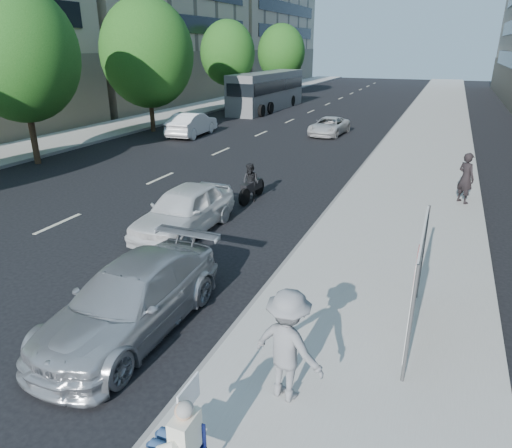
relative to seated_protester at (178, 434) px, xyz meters
The scene contains 17 objects.
ground 5.34m from the seated_protester, 115.74° to the left, with size 160.00×160.00×0.00m, color black.
near_sidewalk 24.82m from the seated_protester, 86.04° to the left, with size 5.00×120.00×0.15m, color #A9A69E.
far_sidewalk 31.23m from the seated_protester, 127.57° to the left, with size 4.50×120.00×0.15m, color #A9A69E.
tree_far_b 20.89m from the seated_protester, 141.44° to the left, with size 5.40×5.40×8.24m.
tree_far_c 28.11m from the seated_protester, 125.10° to the left, with size 6.00×6.00×8.47m.
tree_far_d 38.46m from the seated_protester, 114.71° to the left, with size 4.80×4.80×7.65m.
tree_far_e 51.45m from the seated_protester, 108.16° to the left, with size 5.40×5.40×7.89m.
seated_protester is the anchor object (origin of this frame).
jogger 2.14m from the seated_protester, 68.12° to the left, with size 1.24×0.71×1.91m, color slate.
pedestrian_woman 14.20m from the seated_protester, 75.69° to the left, with size 0.67×0.44×1.83m, color black.
protest_banner 5.20m from the seated_protester, 61.22° to the left, with size 0.08×3.06×2.20m.
parked_sedan 3.92m from the seated_protester, 135.43° to the left, with size 1.96×4.82×1.40m, color #AEB0B5.
white_sedan_near 9.00m from the seated_protester, 120.36° to the left, with size 1.73×4.29×1.46m, color white.
white_sedan_mid 25.63m from the seated_protester, 119.56° to the left, with size 1.60×4.59×1.51m, color white.
white_sedan_far 26.37m from the seated_protester, 99.83° to the left, with size 1.88×4.08×1.13m, color silver.
motorcycle 12.07m from the seated_protester, 108.65° to the left, with size 0.76×2.05×1.42m.
bus 38.63m from the seated_protester, 109.47° to the left, with size 2.94×12.12×3.30m.
Camera 1 is at (4.89, -8.44, 5.47)m, focal length 32.00 mm.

